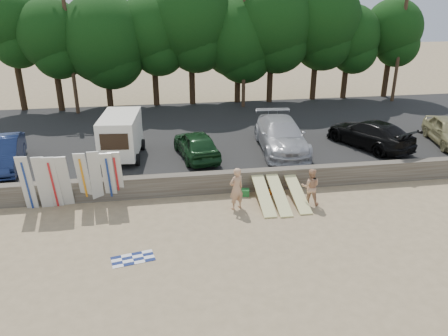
{
  "coord_description": "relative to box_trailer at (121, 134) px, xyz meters",
  "views": [
    {
      "loc": [
        -4.35,
        -15.52,
        8.9
      ],
      "look_at": [
        -1.48,
        3.0,
        1.2
      ],
      "focal_mm": 35.0,
      "sensor_mm": 36.0,
      "label": 1
    }
  ],
  "objects": [
    {
      "name": "beachgoer_a",
      "position": [
        5.11,
        -5.27,
        -1.02
      ],
      "size": [
        0.82,
        0.7,
        1.91
      ],
      "primitive_type": "imported",
      "rotation": [
        0.0,
        0.0,
        3.56
      ],
      "color": "tan",
      "rests_on": "ground"
    },
    {
      "name": "car_2",
      "position": [
        8.52,
        -0.15,
        -0.43
      ],
      "size": [
        2.77,
        5.95,
        1.68
      ],
      "primitive_type": "imported",
      "rotation": [
        0.0,
        0.0,
        -0.07
      ],
      "color": "#B0B0B6",
      "rests_on": "parking_lot"
    },
    {
      "name": "parking_lot",
      "position": [
        6.33,
        4.02,
        -1.62
      ],
      "size": [
        44.0,
        14.5,
        0.7
      ],
      "primitive_type": "cube",
      "color": "#282828",
      "rests_on": "ground"
    },
    {
      "name": "surfboard_upright_4",
      "position": [
        -1.4,
        -3.89,
        -0.7
      ],
      "size": [
        0.55,
        0.7,
        2.54
      ],
      "primitive_type": "cube",
      "rotation": [
        0.24,
        0.0,
        -0.08
      ],
      "color": "silver",
      "rests_on": "ground"
    },
    {
      "name": "surfboard_low_1",
      "position": [
        7.08,
        -5.01,
        -1.53
      ],
      "size": [
        0.56,
        2.9,
        0.89
      ],
      "primitive_type": "cube",
      "rotation": [
        0.28,
        0.0,
        0.0
      ],
      "color": "#E6E291",
      "rests_on": "ground"
    },
    {
      "name": "car_0",
      "position": [
        -5.66,
        -0.64,
        -0.51
      ],
      "size": [
        2.25,
        4.84,
        1.54
      ],
      "primitive_type": "imported",
      "rotation": [
        0.0,
        0.0,
        0.14
      ],
      "color": "#142149",
      "rests_on": "parking_lot"
    },
    {
      "name": "beach_towel",
      "position": [
        0.78,
        -8.52,
        -1.97
      ],
      "size": [
        1.77,
        1.77,
        0.0
      ],
      "primitive_type": "plane",
      "rotation": [
        0.0,
        0.0,
        0.2
      ],
      "color": "white",
      "rests_on": "ground"
    },
    {
      "name": "surfboard_upright_5",
      "position": [
        -0.88,
        -3.89,
        -0.69
      ],
      "size": [
        0.53,
        0.56,
        2.57
      ],
      "primitive_type": "cube",
      "rotation": [
        0.18,
        0.0,
        0.07
      ],
      "color": "silver",
      "rests_on": "ground"
    },
    {
      "name": "beachgoer_b",
      "position": [
        8.42,
        -5.36,
        -1.13
      ],
      "size": [
        0.97,
        0.84,
        1.69
      ],
      "primitive_type": "imported",
      "rotation": [
        0.0,
        0.0,
        2.86
      ],
      "color": "tan",
      "rests_on": "ground"
    },
    {
      "name": "car_3",
      "position": [
        13.53,
        -0.37,
        -0.52
      ],
      "size": [
        4.0,
        5.64,
        1.52
      ],
      "primitive_type": "imported",
      "rotation": [
        0.0,
        0.0,
        3.54
      ],
      "color": "black",
      "rests_on": "parking_lot"
    },
    {
      "name": "utility_poles",
      "position": [
        8.33,
        9.52,
        3.45
      ],
      "size": [
        25.8,
        0.26,
        9.0
      ],
      "color": "#473321",
      "rests_on": "parking_lot"
    },
    {
      "name": "ground",
      "position": [
        6.33,
        -6.48,
        -1.97
      ],
      "size": [
        120.0,
        120.0,
        0.0
      ],
      "primitive_type": "plane",
      "color": "tan",
      "rests_on": "ground"
    },
    {
      "name": "treeline",
      "position": [
        6.53,
        11.0,
        4.27
      ],
      "size": [
        32.65,
        6.6,
        9.3
      ],
      "color": "#382616",
      "rests_on": "parking_lot"
    },
    {
      "name": "surfboard_upright_1",
      "position": [
        -3.05,
        -4.12,
        -0.7
      ],
      "size": [
        0.52,
        0.62,
        2.55
      ],
      "primitive_type": "cube",
      "rotation": [
        0.21,
        0.0,
        0.03
      ],
      "color": "silver",
      "rests_on": "ground"
    },
    {
      "name": "surfboard_upright_7",
      "position": [
        0.01,
        -3.86,
        -0.71
      ],
      "size": [
        0.53,
        0.76,
        2.52
      ],
      "primitive_type": "cube",
      "rotation": [
        0.27,
        0.0,
        -0.04
      ],
      "color": "silver",
      "rests_on": "ground"
    },
    {
      "name": "surfboard_low_2",
      "position": [
        7.96,
        -4.9,
        -1.56
      ],
      "size": [
        0.56,
        2.92,
        0.83
      ],
      "primitive_type": "cube",
      "rotation": [
        0.26,
        0.0,
        0.0
      ],
      "color": "#E6E291",
      "rests_on": "ground"
    },
    {
      "name": "gear_bag",
      "position": [
        7.05,
        -4.08,
        -1.86
      ],
      "size": [
        0.3,
        0.25,
        0.22
      ],
      "primitive_type": "cube",
      "rotation": [
        0.0,
        0.0,
        0.01
      ],
      "color": "#CD6018",
      "rests_on": "ground"
    },
    {
      "name": "box_trailer",
      "position": [
        0.0,
        0.0,
        0.0
      ],
      "size": [
        2.32,
        3.74,
        2.28
      ],
      "rotation": [
        0.0,
        0.0,
        -0.1
      ],
      "color": "white",
      "rests_on": "parking_lot"
    },
    {
      "name": "surfboard_upright_6",
      "position": [
        -0.31,
        -3.94,
        -0.71
      ],
      "size": [
        0.53,
        0.76,
        2.52
      ],
      "primitive_type": "cube",
      "rotation": [
        0.27,
        0.0,
        -0.03
      ],
      "color": "silver",
      "rests_on": "ground"
    },
    {
      "name": "surfboard_upright_3",
      "position": [
        -2.18,
        -4.08,
        -0.71
      ],
      "size": [
        0.53,
        0.78,
        2.52
      ],
      "primitive_type": "cube",
      "rotation": [
        0.27,
        0.0,
        0.04
      ],
      "color": "silver",
      "rests_on": "ground"
    },
    {
      "name": "car_1",
      "position": [
        3.83,
        -0.59,
        -0.55
      ],
      "size": [
        2.41,
        4.49,
        1.45
      ],
      "primitive_type": "imported",
      "rotation": [
        0.0,
        0.0,
        3.31
      ],
      "color": "#14391A",
      "rests_on": "parking_lot"
    },
    {
      "name": "cooler",
      "position": [
        5.75,
        -4.08,
        -1.81
      ],
      "size": [
        0.43,
        0.37,
        0.32
      ],
      "primitive_type": "cube",
      "rotation": [
        0.0,
        0.0,
        -0.2
      ],
      "color": "#227E34",
      "rests_on": "ground"
    },
    {
      "name": "seawall",
      "position": [
        6.33,
        -3.48,
        -1.47
      ],
      "size": [
        44.0,
        0.5,
        1.0
      ],
      "primitive_type": "cube",
      "color": "#6B6356",
      "rests_on": "ground"
    },
    {
      "name": "surfboard_low_0",
      "position": [
        6.39,
        -4.95,
        -1.52
      ],
      "size": [
        0.56,
        2.9,
        0.91
      ],
      "primitive_type": "cube",
      "rotation": [
        0.28,
        0.0,
        0.0
      ],
      "color": "#E6E291",
      "rests_on": "ground"
    },
    {
      "name": "surfboard_upright_0",
      "position": [
        -3.7,
        -4.07,
        -0.69
      ],
      "size": [
        0.51,
        0.52,
        2.57
      ],
      "primitive_type": "cube",
      "rotation": [
        0.17,
        0.0,
        -0.02
      ],
      "color": "silver",
      "rests_on": "ground"
    },
    {
      "name": "surfboard_upright_2",
      "position": [
        -2.64,
        -4.12,
        -0.71
      ],
      "size": [
        0.5,
        0.69,
        2.54
      ],
      "primitive_type": "cube",
      "rotation": [
        0.25,
        0.0,
        -0.0
      ],
      "color": "silver",
      "rests_on": "ground"
    }
  ]
}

